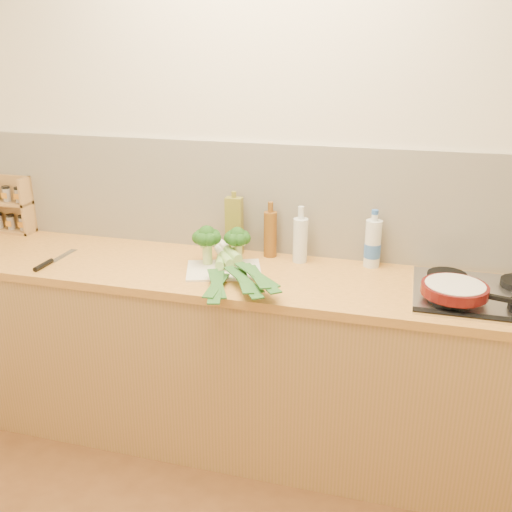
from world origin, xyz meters
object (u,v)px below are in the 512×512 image
Objects in this scene: gas_hob at (486,294)px; skillet at (455,289)px; chefs_knife at (49,263)px; chopping_board at (224,270)px; spice_rack at (10,207)px.

skillet is at bearing -142.53° from gas_hob.
skillet is at bearing 2.85° from chefs_knife.
gas_hob reaches higher than chopping_board.
chefs_knife is (-1.96, -0.15, -0.01)m from gas_hob.
chopping_board is 1.35m from spice_rack.
skillet is (1.82, 0.05, 0.05)m from chefs_knife.
chopping_board is 1.06× the size of chefs_knife.
chopping_board is (-1.13, -0.01, -0.01)m from gas_hob.
gas_hob is at bearing 5.67° from chefs_knife.
gas_hob is at bearing 52.08° from skillet.
spice_rack reaches higher than chefs_knife.
spice_rack reaches higher than chopping_board.
chefs_knife is 0.65m from spice_rack.
gas_hob is 1.73× the size of chopping_board.
skillet is at bearing -8.55° from spice_rack.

